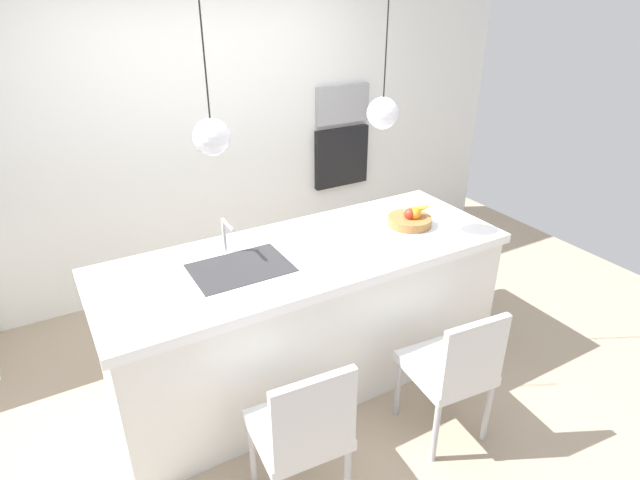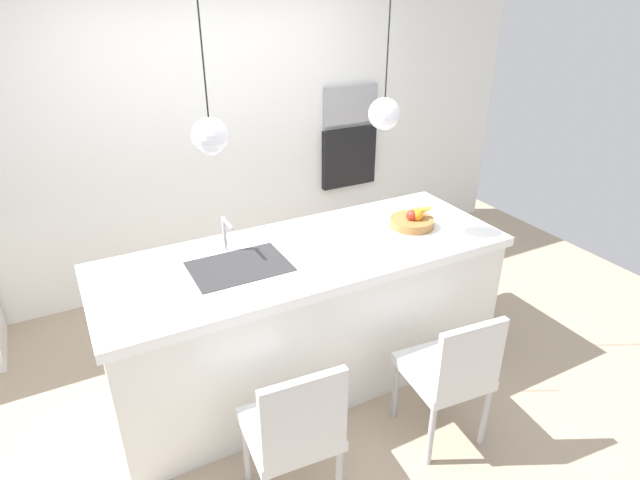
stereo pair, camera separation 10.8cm
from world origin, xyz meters
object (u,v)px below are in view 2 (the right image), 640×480
at_px(fruit_bowl, 413,220).
at_px(chair_middle, 451,371).
at_px(oven, 349,157).
at_px(chair_near, 295,430).
at_px(microwave, 350,104).

distance_m(fruit_bowl, chair_middle, 1.06).
xyz_separation_m(oven, chair_near, (-1.75, -2.48, -0.40)).
height_order(fruit_bowl, microwave, microwave).
xyz_separation_m(fruit_bowl, oven, (0.45, 1.60, -0.07)).
xyz_separation_m(fruit_bowl, microwave, (0.45, 1.60, 0.43)).
xyz_separation_m(microwave, chair_near, (-1.75, -2.48, -0.90)).
bearing_deg(chair_middle, chair_near, -179.98).
bearing_deg(oven, fruit_bowl, -105.66).
distance_m(oven, chair_middle, 2.64).
xyz_separation_m(chair_near, chair_middle, (0.96, 0.00, -0.02)).
relative_size(chair_near, chair_middle, 1.04).
bearing_deg(fruit_bowl, chair_middle, -111.60).
distance_m(microwave, chair_near, 3.16).
bearing_deg(chair_near, oven, 54.71).
height_order(microwave, oven, microwave).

